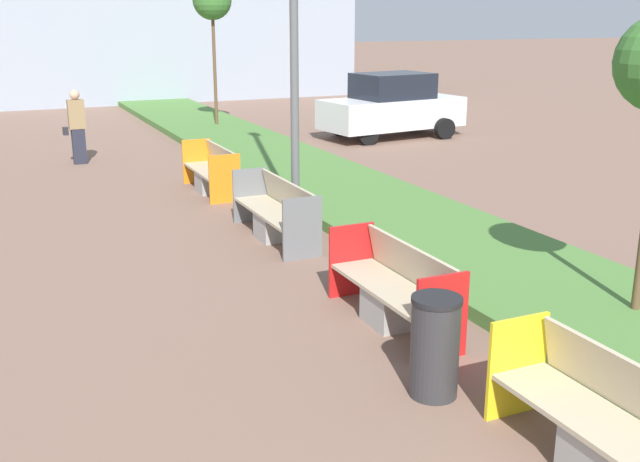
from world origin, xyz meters
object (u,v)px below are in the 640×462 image
at_px(parked_car_distant, 392,106).
at_px(bench_yellow_frame, 615,437).
at_px(pedestrian_walking, 77,126).
at_px(bench_grey_frame, 277,216).
at_px(litter_bin, 435,346).
at_px(bench_orange_frame, 212,174).
at_px(bench_red_frame, 394,294).
at_px(sapling_tree_far, 212,2).

bearing_deg(parked_car_distant, bench_yellow_frame, -121.06).
bearing_deg(parked_car_distant, pedestrian_walking, 175.37).
bearing_deg(bench_grey_frame, bench_yellow_frame, -90.01).
relative_size(litter_bin, pedestrian_walking, 0.56).
distance_m(bench_grey_frame, bench_orange_frame, 3.61).
bearing_deg(litter_bin, parked_car_distant, 61.85).
xyz_separation_m(bench_yellow_frame, bench_grey_frame, (0.00, 7.17, 0.00)).
relative_size(bench_yellow_frame, bench_red_frame, 1.08).
distance_m(bench_yellow_frame, bench_orange_frame, 10.78).
bearing_deg(litter_bin, bench_red_frame, 72.70).
relative_size(litter_bin, parked_car_distant, 0.23).
bearing_deg(pedestrian_walking, bench_red_frame, -79.94).
xyz_separation_m(pedestrian_walking, parked_car_distant, (8.89, 0.40, 0.01)).
relative_size(bench_red_frame, pedestrian_walking, 1.20).
bearing_deg(bench_grey_frame, bench_red_frame, -90.04).
xyz_separation_m(bench_yellow_frame, bench_orange_frame, (-0.00, 10.78, -0.01)).
bearing_deg(bench_yellow_frame, parked_car_distant, 66.17).
bearing_deg(sapling_tree_far, bench_grey_frame, -102.27).
height_order(bench_orange_frame, parked_car_distant, parked_car_distant).
height_order(bench_red_frame, bench_grey_frame, same).
relative_size(bench_grey_frame, parked_car_distant, 0.54).
distance_m(litter_bin, pedestrian_walking, 13.40).
bearing_deg(parked_car_distant, bench_orange_frame, -152.90).
distance_m(bench_red_frame, pedestrian_walking, 11.85).
bearing_deg(litter_bin, bench_grey_frame, 84.59).
xyz_separation_m(bench_red_frame, bench_grey_frame, (0.00, 3.79, 0.01)).
bearing_deg(bench_yellow_frame, bench_grey_frame, 89.99).
xyz_separation_m(bench_orange_frame, parked_car_distant, (6.82, 4.66, 0.55)).
relative_size(bench_grey_frame, litter_bin, 2.37).
distance_m(bench_red_frame, litter_bin, 1.73).
bearing_deg(pedestrian_walking, bench_grey_frame, -75.24).
xyz_separation_m(sapling_tree_far, pedestrian_walking, (-4.65, -3.97, -2.94)).
relative_size(sapling_tree_far, parked_car_distant, 1.02).
xyz_separation_m(bench_grey_frame, parked_car_distant, (6.82, 8.27, 0.54)).
height_order(bench_grey_frame, sapling_tree_far, sapling_tree_far).
bearing_deg(parked_car_distant, bench_grey_frame, -136.74).
bearing_deg(bench_yellow_frame, pedestrian_walking, 97.84).
bearing_deg(bench_grey_frame, pedestrian_walking, 104.76).
height_order(bench_grey_frame, bench_orange_frame, same).
height_order(bench_yellow_frame, pedestrian_walking, pedestrian_walking).
xyz_separation_m(litter_bin, parked_car_distant, (7.33, 13.70, 0.42)).
relative_size(litter_bin, sapling_tree_far, 0.22).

